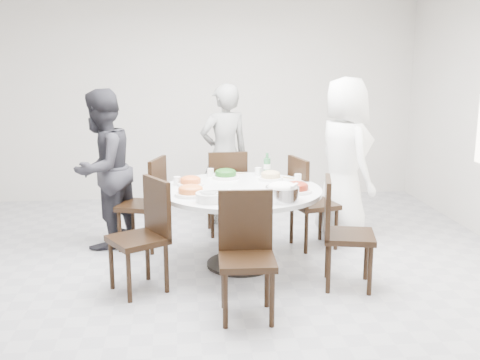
{
  "coord_description": "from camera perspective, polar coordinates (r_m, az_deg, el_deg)",
  "views": [
    {
      "loc": [
        -0.28,
        -4.73,
        1.94
      ],
      "look_at": [
        0.27,
        0.33,
        0.82
      ],
      "focal_mm": 42.0,
      "sensor_mm": 36.0,
      "label": 1
    }
  ],
  "objects": [
    {
      "name": "dish_orange",
      "position": [
        5.31,
        -5.04,
        -0.22
      ],
      "size": [
        0.25,
        0.25,
        0.07
      ],
      "primitive_type": "cylinder",
      "color": "white",
      "rests_on": "dining_table"
    },
    {
      "name": "dining_table",
      "position": [
        5.28,
        0.06,
        -4.84
      ],
      "size": [
        1.5,
        1.5,
        0.75
      ],
      "primitive_type": "cylinder",
      "color": "silver",
      "rests_on": "floor"
    },
    {
      "name": "chair_sw",
      "position": [
        4.76,
        -10.37,
        -5.71
      ],
      "size": [
        0.57,
        0.57,
        0.95
      ],
      "primitive_type": "cube",
      "rotation": [
        0.0,
        0.0,
        5.24
      ],
      "color": "black",
      "rests_on": "floor"
    },
    {
      "name": "beverage_bottle",
      "position": [
        5.68,
        2.76,
        1.55
      ],
      "size": [
        0.07,
        0.07,
        0.24
      ],
      "primitive_type": "cylinder",
      "color": "#286539",
      "rests_on": "dining_table"
    },
    {
      "name": "chair_ne",
      "position": [
        5.83,
        7.54,
        -2.26
      ],
      "size": [
        0.51,
        0.51,
        0.95
      ],
      "primitive_type": "cube",
      "rotation": [
        0.0,
        0.0,
        1.81
      ],
      "color": "black",
      "rests_on": "floor"
    },
    {
      "name": "tea_cups",
      "position": [
        5.79,
        -0.53,
        0.97
      ],
      "size": [
        0.07,
        0.07,
        0.08
      ],
      "primitive_type": "cylinder",
      "color": "white",
      "rests_on": "dining_table"
    },
    {
      "name": "diner_middle",
      "position": [
        6.58,
        -1.58,
        2.62
      ],
      "size": [
        0.69,
        0.56,
        1.64
      ],
      "primitive_type": "imported",
      "rotation": [
        0.0,
        0.0,
        3.47
      ],
      "color": "black",
      "rests_on": "floor"
    },
    {
      "name": "floor",
      "position": [
        5.12,
        -2.62,
        -9.87
      ],
      "size": [
        6.0,
        6.0,
        0.01
      ],
      "primitive_type": "cube",
      "color": "#A4A3A8",
      "rests_on": "ground"
    },
    {
      "name": "soup_bowl",
      "position": [
        4.72,
        -3.03,
        -1.75
      ],
      "size": [
        0.25,
        0.25,
        0.08
      ],
      "primitive_type": "cylinder",
      "color": "white",
      "rests_on": "dining_table"
    },
    {
      "name": "dish_redbrown",
      "position": [
        5.06,
        5.74,
        -0.86
      ],
      "size": [
        0.28,
        0.28,
        0.07
      ],
      "primitive_type": "cylinder",
      "color": "white",
      "rests_on": "dining_table"
    },
    {
      "name": "diner_left",
      "position": [
        5.91,
        -13.83,
        1.08
      ],
      "size": [
        0.91,
        0.98,
        1.63
      ],
      "primitive_type": "imported",
      "rotation": [
        0.0,
        0.0,
        4.25
      ],
      "color": "black",
      "rests_on": "floor"
    },
    {
      "name": "chopsticks",
      "position": [
        5.79,
        -0.65,
        0.61
      ],
      "size": [
        0.24,
        0.04,
        0.01
      ],
      "primitive_type": null,
      "color": "tan",
      "rests_on": "dining_table"
    },
    {
      "name": "rice_bowl",
      "position": [
        4.74,
        4.31,
        -1.41
      ],
      "size": [
        0.28,
        0.28,
        0.12
      ],
      "primitive_type": "cylinder",
      "color": "silver",
      "rests_on": "dining_table"
    },
    {
      "name": "chair_n",
      "position": [
        6.24,
        -1.45,
        -1.17
      ],
      "size": [
        0.44,
        0.44,
        0.95
      ],
      "primitive_type": "cube",
      "rotation": [
        0.0,
        0.0,
        3.19
      ],
      "color": "black",
      "rests_on": "floor"
    },
    {
      "name": "chair_nw",
      "position": [
        5.82,
        -10.02,
        -2.35
      ],
      "size": [
        0.53,
        0.53,
        0.95
      ],
      "primitive_type": "cube",
      "rotation": [
        0.0,
        0.0,
        4.39
      ],
      "color": "black",
      "rests_on": "floor"
    },
    {
      "name": "wall_back",
      "position": [
        7.75,
        -4.15,
        8.4
      ],
      "size": [
        6.0,
        0.01,
        2.8
      ],
      "primitive_type": "cube",
      "color": "beige",
      "rests_on": "ground"
    },
    {
      "name": "dish_tofu",
      "position": [
        4.93,
        -5.03,
        -1.17
      ],
      "size": [
        0.28,
        0.28,
        0.07
      ],
      "primitive_type": "cylinder",
      "color": "white",
      "rests_on": "dining_table"
    },
    {
      "name": "dish_pale",
      "position": [
        5.55,
        3.12,
        0.35
      ],
      "size": [
        0.24,
        0.24,
        0.07
      ],
      "primitive_type": "cylinder",
      "color": "white",
      "rests_on": "dining_table"
    },
    {
      "name": "dish_greens",
      "position": [
        5.62,
        -1.47,
        0.55
      ],
      "size": [
        0.27,
        0.27,
        0.07
      ],
      "primitive_type": "cylinder",
      "color": "white",
      "rests_on": "dining_table"
    },
    {
      "name": "diner_right",
      "position": [
        6.1,
        10.55,
        2.11
      ],
      "size": [
        0.74,
        0.96,
        1.74
      ],
      "primitive_type": "imported",
      "rotation": [
        0.0,
        0.0,
        1.81
      ],
      "color": "white",
      "rests_on": "floor"
    },
    {
      "name": "chair_s",
      "position": [
        4.22,
        0.73,
        -7.92
      ],
      "size": [
        0.44,
        0.44,
        0.95
      ],
      "primitive_type": "cube",
      "rotation": [
        0.0,
        0.0,
        6.24
      ],
      "color": "black",
      "rests_on": "floor"
    },
    {
      "name": "wall_front",
      "position": [
        1.83,
        2.95,
        -4.82
      ],
      "size": [
        6.0,
        0.01,
        2.8
      ],
      "primitive_type": "cube",
      "color": "beige",
      "rests_on": "ground"
    },
    {
      "name": "chair_se",
      "position": [
        4.87,
        11.03,
        -5.35
      ],
      "size": [
        0.51,
        0.51,
        0.95
      ],
      "primitive_type": "cube",
      "rotation": [
        0.0,
        0.0,
        7.62
      ],
      "color": "black",
      "rests_on": "floor"
    }
  ]
}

